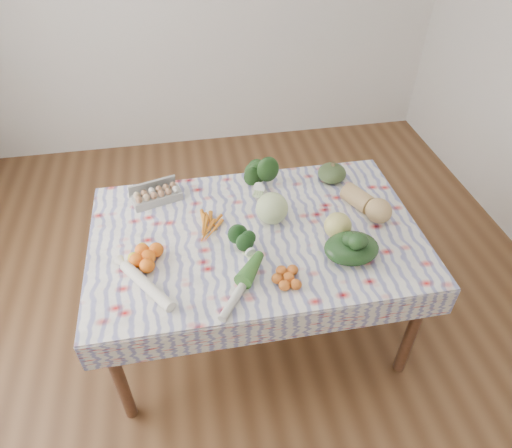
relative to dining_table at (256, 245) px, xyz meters
name	(u,v)px	position (x,y,z in m)	size (l,w,h in m)	color
ground	(256,324)	(0.00, 0.00, -0.68)	(4.50, 4.50, 0.00)	brown
dining_table	(256,245)	(0.00, 0.00, 0.00)	(1.60, 1.00, 0.75)	brown
tablecloth	(256,233)	(0.00, 0.00, 0.08)	(1.66, 1.06, 0.01)	silver
egg_carton	(157,196)	(-0.48, 0.35, 0.12)	(0.26, 0.11, 0.07)	#A3A39E
carrot_bunch	(206,225)	(-0.24, 0.09, 0.10)	(0.19, 0.18, 0.04)	orange
kale_bunch	(261,177)	(0.10, 0.36, 0.16)	(0.17, 0.15, 0.15)	#1C3C16
kabocha_squash	(332,173)	(0.51, 0.36, 0.14)	(0.16, 0.16, 0.11)	#3D522A
cabbage	(272,208)	(0.10, 0.08, 0.17)	(0.17, 0.17, 0.17)	#B0C482
butternut_squash	(368,202)	(0.61, 0.06, 0.15)	(0.13, 0.29, 0.13)	tan
orange_cluster	(148,257)	(-0.53, -0.11, 0.12)	(0.22, 0.22, 0.07)	orange
broccoli	(247,245)	(-0.07, -0.13, 0.13)	(0.13, 0.13, 0.09)	#1D471B
mandarin_cluster	(289,277)	(0.09, -0.35, 0.11)	(0.17, 0.17, 0.05)	orange
grapefruit	(338,226)	(0.39, -0.10, 0.15)	(0.14, 0.14, 0.14)	#C8C164
spinach_bag	(351,248)	(0.41, -0.25, 0.14)	(0.26, 0.21, 0.12)	black
daikon	(147,286)	(-0.54, -0.28, 0.11)	(0.05, 0.05, 0.36)	white
leek	(242,287)	(-0.13, -0.36, 0.10)	(0.04, 0.04, 0.38)	beige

